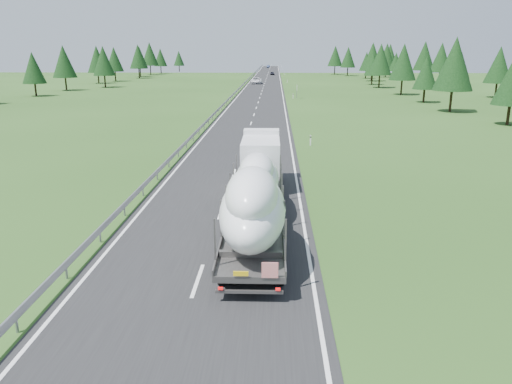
{
  "coord_description": "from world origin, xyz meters",
  "views": [
    {
      "loc": [
        3.02,
        -18.09,
        8.84
      ],
      "look_at": [
        2.1,
        6.15,
        1.98
      ],
      "focal_mm": 35.0,
      "sensor_mm": 36.0,
      "label": 1
    }
  ],
  "objects_px": {
    "distant_car_dark": "(272,73)",
    "distant_car_blue": "(268,66)",
    "boat_truck": "(256,185)",
    "distant_van": "(257,81)",
    "highway_sign": "(297,89)"
  },
  "relations": [
    {
      "from": "distant_car_blue",
      "to": "highway_sign",
      "type": "bearing_deg",
      "value": -88.03
    },
    {
      "from": "distant_car_dark",
      "to": "distant_car_blue",
      "type": "relative_size",
      "value": 0.79
    },
    {
      "from": "boat_truck",
      "to": "distant_car_blue",
      "type": "relative_size",
      "value": 4.03
    },
    {
      "from": "highway_sign",
      "to": "distant_car_dark",
      "type": "distance_m",
      "value": 98.95
    },
    {
      "from": "distant_car_dark",
      "to": "distant_car_blue",
      "type": "bearing_deg",
      "value": 86.4
    },
    {
      "from": "distant_car_dark",
      "to": "distant_car_blue",
      "type": "distance_m",
      "value": 87.05
    },
    {
      "from": "boat_truck",
      "to": "highway_sign",
      "type": "bearing_deg",
      "value": 86.03
    },
    {
      "from": "highway_sign",
      "to": "distant_car_blue",
      "type": "distance_m",
      "value": 185.98
    },
    {
      "from": "highway_sign",
      "to": "distant_car_dark",
      "type": "bearing_deg",
      "value": 93.11
    },
    {
      "from": "distant_car_dark",
      "to": "distant_car_blue",
      "type": "height_order",
      "value": "distant_car_blue"
    },
    {
      "from": "boat_truck",
      "to": "distant_car_dark",
      "type": "height_order",
      "value": "boat_truck"
    },
    {
      "from": "distant_car_blue",
      "to": "boat_truck",
      "type": "bearing_deg",
      "value": -89.87
    },
    {
      "from": "boat_truck",
      "to": "distant_van",
      "type": "bearing_deg",
      "value": 92.09
    },
    {
      "from": "distant_car_blue",
      "to": "distant_car_dark",
      "type": "bearing_deg",
      "value": -88.68
    },
    {
      "from": "boat_truck",
      "to": "distant_van",
      "type": "relative_size",
      "value": 3.12
    }
  ]
}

